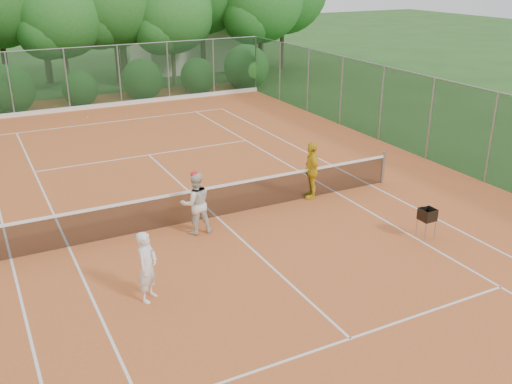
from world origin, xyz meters
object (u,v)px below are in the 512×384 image
player_white (147,266)px  player_yellow (311,170)px  player_center_grp (196,203)px  ball_hopper (427,215)px

player_white → player_yellow: (6.19, 3.32, 0.09)m
player_center_grp → ball_hopper: 6.05m
player_white → player_yellow: player_yellow is taller
ball_hopper → player_yellow: bearing=89.9°
player_white → player_center_grp: (2.13, 2.59, 0.07)m
player_yellow → ball_hopper: (1.13, -3.81, -0.22)m
player_center_grp → player_yellow: bearing=10.1°
player_white → player_center_grp: 3.35m
player_center_grp → player_yellow: player_yellow is taller
player_center_grp → player_white: bearing=-129.4°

